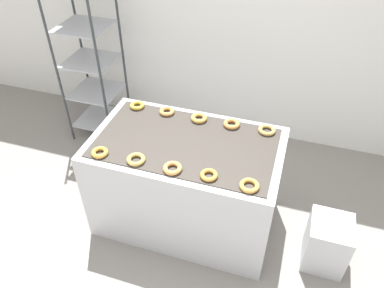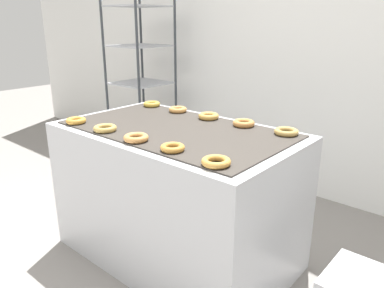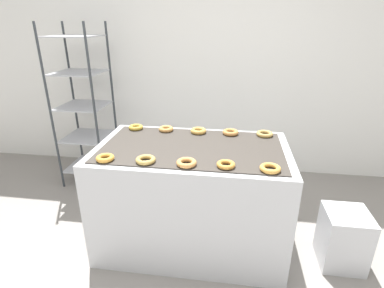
% 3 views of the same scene
% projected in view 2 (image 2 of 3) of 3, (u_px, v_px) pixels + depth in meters
% --- Properties ---
extents(wall_back, '(8.00, 0.05, 2.80)m').
position_uv_depth(wall_back, '(294.00, 29.00, 3.08)').
color(wall_back, white).
rests_on(wall_back, ground_plane).
extents(fryer_machine, '(1.45, 0.85, 0.86)m').
position_uv_depth(fryer_machine, '(176.00, 194.00, 2.35)').
color(fryer_machine, silver).
rests_on(fryer_machine, ground_plane).
extents(baking_rack_cart, '(0.51, 0.50, 1.73)m').
position_uv_depth(baking_rack_cart, '(141.00, 83.00, 3.68)').
color(baking_rack_cart, '#33383D').
rests_on(baking_rack_cart, ground_plane).
extents(donut_near_leftmost, '(0.12, 0.12, 0.03)m').
position_uv_depth(donut_near_leftmost, '(76.00, 121.00, 2.31)').
color(donut_near_leftmost, gold).
rests_on(donut_near_leftmost, fryer_machine).
extents(donut_near_left, '(0.13, 0.13, 0.03)m').
position_uv_depth(donut_near_left, '(105.00, 128.00, 2.15)').
color(donut_near_left, tan).
rests_on(donut_near_left, fryer_machine).
extents(donut_near_center, '(0.13, 0.13, 0.03)m').
position_uv_depth(donut_near_center, '(136.00, 138.00, 1.97)').
color(donut_near_center, '#CF8C4A').
rests_on(donut_near_center, fryer_machine).
extents(donut_near_right, '(0.12, 0.12, 0.03)m').
position_uv_depth(donut_near_right, '(173.00, 148.00, 1.82)').
color(donut_near_right, '#C58737').
rests_on(donut_near_right, fryer_machine).
extents(donut_near_rightmost, '(0.13, 0.13, 0.03)m').
position_uv_depth(donut_near_rightmost, '(216.00, 162.00, 1.64)').
color(donut_near_rightmost, gold).
rests_on(donut_near_rightmost, fryer_machine).
extents(donut_far_leftmost, '(0.12, 0.12, 0.03)m').
position_uv_depth(donut_far_leftmost, '(152.00, 104.00, 2.77)').
color(donut_far_leftmost, gold).
rests_on(donut_far_leftmost, fryer_machine).
extents(donut_far_left, '(0.13, 0.13, 0.03)m').
position_uv_depth(donut_far_left, '(178.00, 110.00, 2.60)').
color(donut_far_left, '#CC8E49').
rests_on(donut_far_left, fryer_machine).
extents(donut_far_center, '(0.13, 0.13, 0.04)m').
position_uv_depth(donut_far_center, '(209.00, 116.00, 2.41)').
color(donut_far_center, gold).
rests_on(donut_far_center, fryer_machine).
extents(donut_far_right, '(0.13, 0.13, 0.04)m').
position_uv_depth(donut_far_right, '(244.00, 123.00, 2.25)').
color(donut_far_right, '#C68343').
rests_on(donut_far_right, fryer_machine).
extents(donut_far_rightmost, '(0.13, 0.13, 0.03)m').
position_uv_depth(donut_far_rightmost, '(286.00, 132.00, 2.09)').
color(donut_far_rightmost, tan).
rests_on(donut_far_rightmost, fryer_machine).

